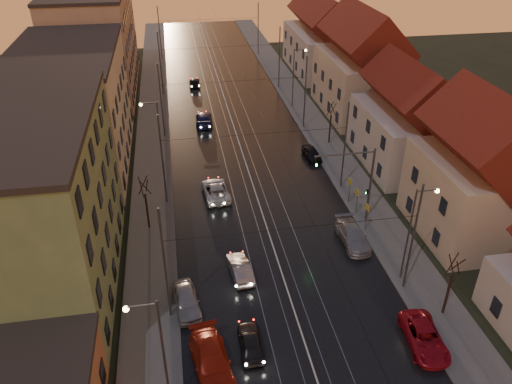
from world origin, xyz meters
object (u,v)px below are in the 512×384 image
street_lamp_3 (296,72)px  parked_right_1 (353,236)px  driving_car_0 (251,342)px  parked_left_2 (212,361)px  street_lamp_1 (414,226)px  parked_left_3 (186,301)px  parked_right_2 (312,153)px  traffic_light_mast (360,177)px  street_lamp_2 (157,130)px  parked_right_0 (424,337)px  driving_car_4 (194,82)px  driving_car_1 (240,268)px  driving_car_3 (204,119)px  street_lamp_0 (157,345)px  driving_car_2 (216,190)px

street_lamp_3 → parked_right_1: (-2.41, -31.01, -4.18)m
driving_car_0 → parked_left_2: 2.91m
street_lamp_1 → street_lamp_3: 36.00m
parked_left_3 → parked_right_2: (14.83, 21.01, -0.10)m
traffic_light_mast → parked_right_1: (-1.30, -3.01, -3.89)m
street_lamp_1 → street_lamp_3: bearing=90.0°
street_lamp_2 → parked_left_2: street_lamp_2 is taller
traffic_light_mast → driving_car_0: bearing=-132.1°
parked_right_0 → driving_car_4: bearing=107.7°
traffic_light_mast → driving_car_0: size_ratio=1.98×
driving_car_4 → parked_left_2: (-2.32, -52.74, 0.13)m
parked_right_1 → driving_car_0: bearing=-136.8°
street_lamp_2 → driving_car_1: (5.89, -17.52, -4.23)m
street_lamp_2 → driving_car_4: size_ratio=2.10×
parked_right_1 → driving_car_3: bearing=110.5°
street_lamp_3 → parked_left_2: (-15.30, -42.07, -4.11)m
parked_right_0 → street_lamp_0: bearing=-168.9°
driving_car_3 → parked_right_0: bearing=110.1°
street_lamp_3 → street_lamp_0: bearing=-112.5°
parked_left_2 → driving_car_4: bearing=80.4°
driving_car_2 → driving_car_3: bearing=-95.4°
driving_car_2 → parked_right_0: driving_car_2 is taller
street_lamp_1 → parked_right_2: size_ratio=2.20×
driving_car_2 → parked_left_2: (-2.32, -20.44, 0.08)m
driving_car_1 → driving_car_3: driving_car_3 is taller
driving_car_2 → driving_car_3: 17.73m
traffic_light_mast → driving_car_2: 14.03m
driving_car_3 → traffic_light_mast: bearing=119.6°
street_lamp_2 → parked_left_3: size_ratio=1.90×
driving_car_0 → street_lamp_0: bearing=31.5°
parked_right_2 → driving_car_0: bearing=-118.2°
traffic_light_mast → parked_left_3: 18.02m
driving_car_2 → parked_right_2: size_ratio=1.39×
driving_car_0 → parked_right_0: 11.29m
driving_car_2 → parked_left_3: parked_left_3 is taller
street_lamp_2 → street_lamp_3: bearing=41.3°
driving_car_2 → parked_left_2: parked_left_2 is taller
driving_car_2 → street_lamp_2: bearing=-51.8°
parked_left_2 → parked_right_1: parked_left_2 is taller
street_lamp_2 → parked_right_2: street_lamp_2 is taller
street_lamp_0 → street_lamp_2: same height
street_lamp_0 → parked_left_3: 8.81m
driving_car_1 → parked_left_3: size_ratio=0.95×
street_lamp_1 → driving_car_3: 34.78m
driving_car_0 → parked_left_2: (-2.62, -1.26, 0.16)m
street_lamp_0 → parked_right_0: bearing=5.6°
driving_car_0 → driving_car_2: 19.19m
traffic_light_mast → parked_left_2: 20.34m
parked_left_3 → parked_right_2: 25.72m
driving_car_2 → parked_right_0: 23.71m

